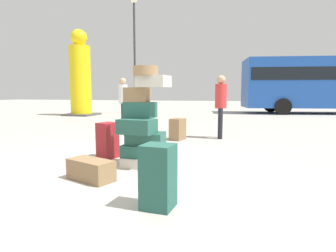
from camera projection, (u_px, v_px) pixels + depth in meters
The scene contains 11 objects.
ground_plane at pixel (118, 175), 4.05m from camera, with size 80.00×80.00×0.00m, color #ADA89E.
suitcase_tower at pixel (143, 126), 4.49m from camera, with size 0.78×0.66×1.59m.
suitcase_brown_right_side at pixel (91, 170), 3.80m from camera, with size 0.67×0.31×0.28m, color olive.
suitcase_maroon_upright_blue at pixel (108, 140), 5.08m from camera, with size 0.28×0.32×0.65m, color maroon.
suitcase_teal_foreground_near at pixel (158, 176), 2.86m from camera, with size 0.31×0.30×0.66m, color #26594C.
suitcase_brown_white_trunk at pixel (178, 129), 7.08m from camera, with size 0.29×0.39×0.54m, color olive.
person_bearded_onlooker at pixel (221, 101), 7.24m from camera, with size 0.30×0.34×1.63m.
person_tourist_with_camera at pixel (123, 98), 9.54m from camera, with size 0.30×0.33×1.69m.
person_passerby_in_red at pixel (143, 100), 10.54m from camera, with size 0.30×0.30×1.56m.
yellow_dummy_statue at pixel (80, 78), 14.78m from camera, with size 1.52×1.52×4.47m.
lamp_post at pixel (134, 39), 16.08m from camera, with size 0.36×0.36×6.60m.
Camera 1 is at (1.77, -3.59, 1.17)m, focal length 29.98 mm.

